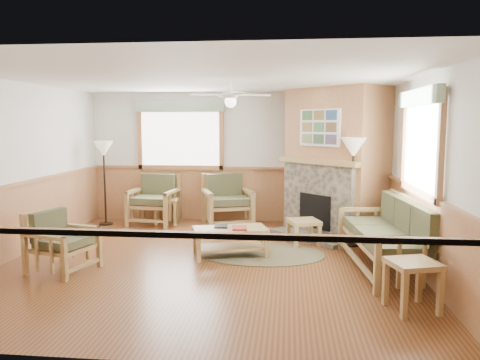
# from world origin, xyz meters

# --- Properties ---
(floor) EXTENTS (6.00, 6.00, 0.01)m
(floor) POSITION_xyz_m (0.00, 0.00, -0.01)
(floor) COLOR brown
(floor) RESTS_ON ground
(ceiling) EXTENTS (6.00, 6.00, 0.01)m
(ceiling) POSITION_xyz_m (0.00, 0.00, 2.70)
(ceiling) COLOR white
(ceiling) RESTS_ON floor
(wall_back) EXTENTS (6.00, 0.02, 2.70)m
(wall_back) POSITION_xyz_m (0.00, 3.00, 1.35)
(wall_back) COLOR silver
(wall_back) RESTS_ON floor
(wall_front) EXTENTS (6.00, 0.02, 2.70)m
(wall_front) POSITION_xyz_m (0.00, -3.00, 1.35)
(wall_front) COLOR silver
(wall_front) RESTS_ON floor
(wall_left) EXTENTS (0.02, 6.00, 2.70)m
(wall_left) POSITION_xyz_m (-3.00, 0.00, 1.35)
(wall_left) COLOR silver
(wall_left) RESTS_ON floor
(wall_right) EXTENTS (0.02, 6.00, 2.70)m
(wall_right) POSITION_xyz_m (3.00, 0.00, 1.35)
(wall_right) COLOR silver
(wall_right) RESTS_ON floor
(wainscot) EXTENTS (6.00, 6.00, 1.10)m
(wainscot) POSITION_xyz_m (0.00, 0.00, 0.55)
(wainscot) COLOR #A66F44
(wainscot) RESTS_ON floor
(fireplace) EXTENTS (3.11, 3.11, 2.70)m
(fireplace) POSITION_xyz_m (2.05, 2.05, 1.35)
(fireplace) COLOR #A66F44
(fireplace) RESTS_ON floor
(window_back) EXTENTS (1.90, 0.16, 1.50)m
(window_back) POSITION_xyz_m (-1.10, 2.96, 2.53)
(window_back) COLOR white
(window_back) RESTS_ON wall_back
(window_right) EXTENTS (0.16, 1.90, 1.50)m
(window_right) POSITION_xyz_m (2.96, -0.20, 2.53)
(window_right) COLOR white
(window_right) RESTS_ON wall_right
(ceiling_fan) EXTENTS (1.59, 1.59, 0.36)m
(ceiling_fan) POSITION_xyz_m (0.30, 0.30, 2.66)
(ceiling_fan) COLOR white
(ceiling_fan) RESTS_ON ceiling
(sofa) EXTENTS (2.24, 1.09, 1.00)m
(sofa) POSITION_xyz_m (2.55, -0.10, 0.50)
(sofa) COLOR #A2824C
(sofa) RESTS_ON floor
(armchair_back_left) EXTENTS (0.98, 0.98, 1.01)m
(armchair_back_left) POSITION_xyz_m (-1.58, 2.55, 0.50)
(armchair_back_left) COLOR #A2824C
(armchair_back_left) RESTS_ON floor
(armchair_back_right) EXTENTS (1.17, 1.17, 1.03)m
(armchair_back_right) POSITION_xyz_m (-0.05, 2.55, 0.51)
(armchair_back_right) COLOR #A2824C
(armchair_back_right) RESTS_ON floor
(armchair_left) EXTENTS (0.94, 0.94, 0.85)m
(armchair_left) POSITION_xyz_m (-1.95, -0.65, 0.42)
(armchair_left) COLOR #A2824C
(armchair_left) RESTS_ON floor
(coffee_table) EXTENTS (1.24, 0.87, 0.45)m
(coffee_table) POSITION_xyz_m (0.29, 0.30, 0.22)
(coffee_table) COLOR #A2824C
(coffee_table) RESTS_ON floor
(end_table_chairs) EXTENTS (0.52, 0.50, 0.52)m
(end_table_chairs) POSITION_xyz_m (-1.31, 2.52, 0.26)
(end_table_chairs) COLOR #A2824C
(end_table_chairs) RESTS_ON floor
(end_table_sofa) EXTENTS (0.62, 0.61, 0.56)m
(end_table_sofa) POSITION_xyz_m (2.55, -1.59, 0.28)
(end_table_sofa) COLOR #A2824C
(end_table_sofa) RESTS_ON floor
(footstool) EXTENTS (0.62, 0.62, 0.43)m
(footstool) POSITION_xyz_m (1.44, 1.15, 0.21)
(footstool) COLOR #A2824C
(footstool) RESTS_ON floor
(braided_rug) EXTENTS (2.54, 2.54, 0.01)m
(braided_rug) POSITION_xyz_m (0.75, 0.47, 0.01)
(braided_rug) COLOR #4E482F
(braided_rug) RESTS_ON floor
(floor_lamp_left) EXTENTS (0.50, 0.50, 1.71)m
(floor_lamp_left) POSITION_xyz_m (-2.53, 2.32, 0.86)
(floor_lamp_left) COLOR black
(floor_lamp_left) RESTS_ON floor
(floor_lamp_right) EXTENTS (0.51, 0.51, 1.83)m
(floor_lamp_right) POSITION_xyz_m (2.24, 1.16, 0.92)
(floor_lamp_right) COLOR black
(floor_lamp_right) RESTS_ON floor
(book_red) EXTENTS (0.26, 0.33, 0.03)m
(book_red) POSITION_xyz_m (0.44, 0.25, 0.48)
(book_red) COLOR maroon
(book_red) RESTS_ON coffee_table
(book_dark) EXTENTS (0.22, 0.29, 0.03)m
(book_dark) POSITION_xyz_m (0.14, 0.37, 0.47)
(book_dark) COLOR black
(book_dark) RESTS_ON coffee_table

